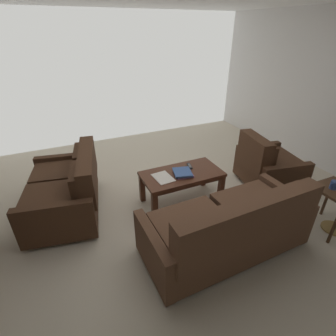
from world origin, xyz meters
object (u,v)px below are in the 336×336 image
at_px(sofa_main, 230,227).
at_px(armchair_side, 267,166).
at_px(coffee_table, 182,177).
at_px(loose_magazine, 163,178).
at_px(loveseat_near, 68,189).
at_px(tv_remote, 190,166).
at_px(end_table, 336,197).
at_px(coffee_mug, 334,185).
at_px(book_stack, 183,173).

bearing_deg(sofa_main, armchair_side, -146.41).
relative_size(sofa_main, coffee_table, 1.65).
bearing_deg(loose_magazine, loveseat_near, 155.50).
bearing_deg(tv_remote, loose_magazine, 15.18).
height_order(end_table, loose_magazine, end_table).
relative_size(coffee_mug, tv_remote, 0.61).
xyz_separation_m(loveseat_near, loose_magazine, (-1.18, 0.43, 0.12)).
distance_m(sofa_main, coffee_table, 1.08).
relative_size(sofa_main, loveseat_near, 1.23).
bearing_deg(coffee_table, armchair_side, 172.94).
bearing_deg(armchair_side, sofa_main, 33.59).
relative_size(armchair_side, book_stack, 3.19).
xyz_separation_m(coffee_table, tv_remote, (-0.18, -0.11, 0.08)).
relative_size(loveseat_near, coffee_table, 1.34).
relative_size(sofa_main, book_stack, 5.82).
bearing_deg(end_table, armchair_side, -89.54).
relative_size(end_table, coffee_mug, 5.65).
bearing_deg(tv_remote, end_table, 131.51).
distance_m(book_stack, tv_remote, 0.25).
height_order(end_table, tv_remote, end_table).
relative_size(armchair_side, tv_remote, 6.00).
xyz_separation_m(sofa_main, loveseat_near, (1.49, -1.49, -0.01)).
relative_size(sofa_main, end_table, 3.15).
bearing_deg(loveseat_near, coffee_table, 164.34).
xyz_separation_m(coffee_table, end_table, (-1.39, 1.25, 0.07)).
bearing_deg(loveseat_near, armchair_side, 168.44).
distance_m(coffee_table, coffee_mug, 1.82).
height_order(sofa_main, end_table, sofa_main).
height_order(end_table, book_stack, end_table).
xyz_separation_m(armchair_side, tv_remote, (1.20, -0.28, 0.13)).
relative_size(loveseat_near, tv_remote, 8.89).
distance_m(coffee_table, armchair_side, 1.39).
bearing_deg(sofa_main, book_stack, -88.50).
xyz_separation_m(sofa_main, tv_remote, (-0.16, -1.19, 0.11)).
distance_m(coffee_mug, loose_magazine, 2.03).
relative_size(loveseat_near, loose_magazine, 4.79).
xyz_separation_m(coffee_mug, loose_magazine, (1.63, -1.20, -0.15)).
height_order(coffee_table, loose_magazine, loose_magazine).
xyz_separation_m(sofa_main, loose_magazine, (0.31, -1.06, 0.11)).
xyz_separation_m(book_stack, loose_magazine, (0.28, -0.03, -0.02)).
relative_size(end_table, book_stack, 1.85).
relative_size(book_stack, loose_magazine, 1.01).
relative_size(book_stack, tv_remote, 1.88).
bearing_deg(armchair_side, coffee_table, -7.06).
height_order(coffee_table, end_table, end_table).
relative_size(sofa_main, coffee_mug, 17.78).
xyz_separation_m(end_table, coffee_mug, (0.05, -0.04, 0.16)).
xyz_separation_m(sofa_main, coffee_mug, (-1.32, 0.14, 0.26)).
relative_size(armchair_side, loose_magazine, 3.23).
bearing_deg(loveseat_near, sofa_main, 134.98).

